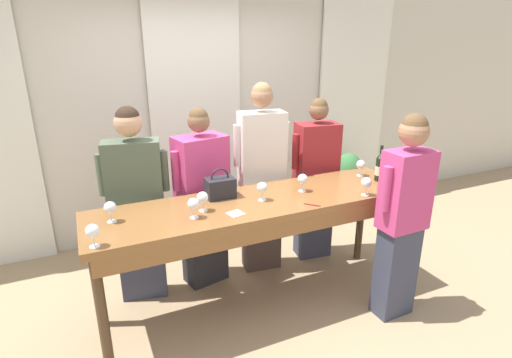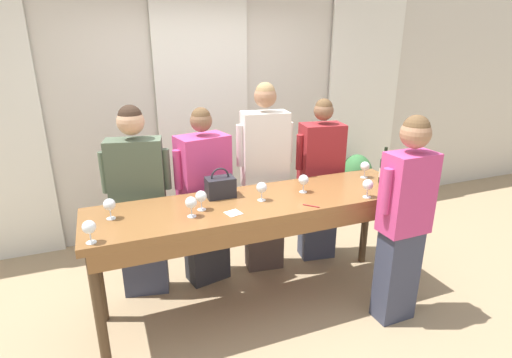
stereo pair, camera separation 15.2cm
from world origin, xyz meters
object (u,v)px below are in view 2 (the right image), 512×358
(wine_glass_front_mid, at_px, (201,197))
(wine_glass_front_left, at_px, (191,203))
(wine_glass_center_right, at_px, (368,185))
(guest_pink_top, at_px, (205,199))
(guest_striped_shirt, at_px, (320,181))
(host_pouring, at_px, (404,218))
(wine_glass_front_right, at_px, (304,180))
(wine_glass_center_mid, at_px, (89,228))
(guest_cream_sweater, at_px, (265,178))
(handbag, at_px, (220,187))
(wine_glass_back_left, at_px, (262,188))
(wine_bottle, at_px, (384,169))
(wine_glass_back_mid, at_px, (365,167))
(tasting_bar, at_px, (260,213))
(guest_olive_jacket, at_px, (139,201))
(wine_glass_center_left, at_px, (109,205))
(potted_plant, at_px, (356,180))

(wine_glass_front_mid, bearing_deg, wine_glass_front_left, -136.49)
(wine_glass_center_right, relative_size, guest_pink_top, 0.09)
(guest_striped_shirt, bearing_deg, wine_glass_front_mid, -156.88)
(host_pouring, bearing_deg, wine_glass_front_left, 163.90)
(guest_pink_top, bearing_deg, wine_glass_front_right, -36.63)
(wine_glass_center_mid, relative_size, guest_striped_shirt, 0.09)
(wine_glass_center_right, height_order, guest_cream_sweater, guest_cream_sweater)
(handbag, xyz_separation_m, wine_glass_center_mid, (-0.96, -0.44, 0.02))
(wine_glass_front_mid, height_order, wine_glass_back_left, same)
(wine_bottle, xyz_separation_m, host_pouring, (-0.20, -0.52, -0.20))
(wine_glass_front_left, bearing_deg, wine_glass_front_mid, 43.51)
(wine_glass_back_mid, relative_size, guest_cream_sweater, 0.08)
(wine_bottle, bearing_deg, wine_glass_front_left, -177.07)
(guest_striped_shirt, bearing_deg, handbag, -162.05)
(wine_glass_front_right, xyz_separation_m, wine_glass_center_mid, (-1.62, -0.29, -0.00))
(wine_glass_front_right, xyz_separation_m, guest_pink_top, (-0.70, 0.52, -0.25))
(wine_glass_front_right, distance_m, guest_pink_top, 0.91)
(tasting_bar, xyz_separation_m, guest_pink_top, (-0.30, 0.57, -0.05))
(wine_glass_front_right, xyz_separation_m, guest_cream_sweater, (-0.12, 0.52, -0.14))
(wine_glass_front_left, distance_m, host_pouring, 1.58)
(wine_glass_back_left, height_order, guest_pink_top, guest_pink_top)
(wine_bottle, xyz_separation_m, wine_glass_center_right, (-0.34, -0.24, -0.02))
(tasting_bar, height_order, wine_bottle, wine_bottle)
(wine_bottle, distance_m, wine_glass_front_left, 1.71)
(guest_cream_sweater, distance_m, host_pouring, 1.29)
(wine_glass_back_mid, relative_size, guest_olive_jacket, 0.09)
(wine_glass_center_left, relative_size, guest_olive_jacket, 0.09)
(tasting_bar, distance_m, wine_glass_center_right, 0.87)
(handbag, distance_m, guest_striped_shirt, 1.20)
(guest_cream_sweater, bearing_deg, wine_glass_back_left, -114.88)
(wine_glass_front_mid, relative_size, wine_glass_back_left, 1.00)
(wine_glass_center_left, distance_m, wine_glass_center_mid, 0.35)
(wine_glass_front_right, bearing_deg, wine_glass_center_left, 178.65)
(wine_bottle, xyz_separation_m, guest_pink_top, (-1.46, 0.57, -0.27))
(wine_glass_center_mid, xyz_separation_m, guest_striped_shirt, (2.09, 0.81, -0.24))
(potted_plant, bearing_deg, wine_glass_front_mid, -150.34)
(guest_pink_top, height_order, guest_cream_sweater, guest_cream_sweater)
(potted_plant, bearing_deg, wine_glass_center_mid, -153.09)
(wine_glass_front_left, height_order, wine_glass_back_left, same)
(wine_glass_center_right, height_order, guest_olive_jacket, guest_olive_jacket)
(tasting_bar, xyz_separation_m, wine_glass_front_mid, (-0.47, -0.00, 0.20))
(wine_glass_front_left, xyz_separation_m, potted_plant, (2.40, 1.40, -0.60))
(tasting_bar, distance_m, host_pouring, 1.09)
(tasting_bar, height_order, guest_olive_jacket, guest_olive_jacket)
(wine_glass_front_right, distance_m, wine_glass_center_left, 1.49)
(wine_bottle, height_order, wine_glass_front_left, wine_bottle)
(guest_pink_top, bearing_deg, tasting_bar, -61.84)
(wine_glass_front_right, distance_m, wine_glass_back_mid, 0.70)
(wine_bottle, bearing_deg, wine_glass_back_mid, 112.28)
(handbag, height_order, wine_glass_back_mid, handbag)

